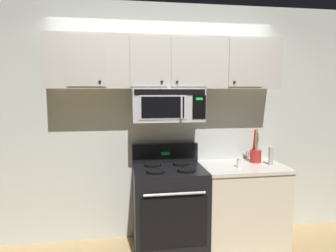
{
  "coord_description": "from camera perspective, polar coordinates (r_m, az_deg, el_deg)",
  "views": [
    {
      "loc": [
        -0.5,
        -2.71,
        1.74
      ],
      "look_at": [
        0.0,
        0.49,
        1.35
      ],
      "focal_mm": 32.47,
      "sensor_mm": 36.0,
      "label": 1
    }
  ],
  "objects": [
    {
      "name": "back_wall",
      "position": [
        3.56,
        -0.75,
        0.57
      ],
      "size": [
        5.2,
        0.1,
        2.7
      ],
      "primitive_type": "cube",
      "color": "silver",
      "rests_on": "ground_plane"
    },
    {
      "name": "stove_range",
      "position": [
        3.42,
        0.18,
        -14.96
      ],
      "size": [
        0.76,
        0.69,
        1.12
      ],
      "color": "black",
      "rests_on": "ground_plane"
    },
    {
      "name": "over_range_microwave",
      "position": [
        3.3,
        -0.14,
        3.99
      ],
      "size": [
        0.76,
        0.43,
        0.35
      ],
      "color": "#B7BABF"
    },
    {
      "name": "upper_cabinets",
      "position": [
        3.34,
        -0.22,
        11.76
      ],
      "size": [
        2.5,
        0.36,
        0.55
      ],
      "color": "#BCB7AD"
    },
    {
      "name": "counter_segment",
      "position": [
        3.65,
        13.7,
        -14.0
      ],
      "size": [
        0.93,
        0.65,
        0.9
      ],
      "color": "beige",
      "rests_on": "ground_plane"
    },
    {
      "name": "utensil_crock_red",
      "position": [
        3.68,
        16.1,
        -5.1
      ],
      "size": [
        0.13,
        0.13,
        0.39
      ],
      "color": "red",
      "rests_on": "counter_segment"
    },
    {
      "name": "salt_shaker",
      "position": [
        3.39,
        13.16,
        -6.8
      ],
      "size": [
        0.05,
        0.05,
        0.1
      ],
      "color": "white",
      "rests_on": "counter_segment"
    },
    {
      "name": "pepper_mill",
      "position": [
        3.6,
        18.73,
        -5.35
      ],
      "size": [
        0.05,
        0.05,
        0.2
      ],
      "primitive_type": "cylinder",
      "color": "#B7B2A8",
      "rests_on": "counter_segment"
    }
  ]
}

